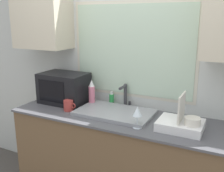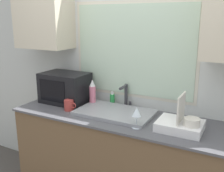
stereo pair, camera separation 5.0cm
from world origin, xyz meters
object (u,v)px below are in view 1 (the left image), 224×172
object	(u,v)px
dish_rack	(182,124)
faucet	(125,94)
microwave	(64,88)
wine_glass	(137,112)
spray_bottle	(92,93)
soap_bottle	(112,99)
mug_near_sink	(69,105)

from	to	relation	value
dish_rack	faucet	bearing A→B (deg)	154.20
microwave	wine_glass	bearing A→B (deg)	-16.65
microwave	spray_bottle	distance (m)	0.31
microwave	dish_rack	world-z (taller)	microwave
faucet	soap_bottle	distance (m)	0.17
dish_rack	mug_near_sink	xyz separation A→B (m)	(-1.06, -0.04, -0.00)
microwave	mug_near_sink	bearing A→B (deg)	-45.14
faucet	dish_rack	bearing A→B (deg)	-25.80
microwave	mug_near_sink	world-z (taller)	microwave
spray_bottle	mug_near_sink	size ratio (longest dim) A/B	2.07
mug_near_sink	spray_bottle	bearing A→B (deg)	65.36
faucet	mug_near_sink	xyz separation A→B (m)	(-0.44, -0.34, -0.08)
microwave	spray_bottle	bearing A→B (deg)	10.37
wine_glass	mug_near_sink	bearing A→B (deg)	173.33
faucet	dish_rack	size ratio (longest dim) A/B	0.66
soap_bottle	dish_rack	bearing A→B (deg)	-21.42
faucet	spray_bottle	xyz separation A→B (m)	(-0.33, -0.09, -0.01)
wine_glass	microwave	bearing A→B (deg)	163.35
microwave	soap_bottle	world-z (taller)	microwave
spray_bottle	mug_near_sink	bearing A→B (deg)	-114.64
dish_rack	wine_glass	distance (m)	0.36
faucet	spray_bottle	distance (m)	0.34
faucet	microwave	xyz separation A→B (m)	(-0.63, -0.15, 0.02)
soap_bottle	wine_glass	world-z (taller)	wine_glass
dish_rack	wine_glass	world-z (taller)	dish_rack
mug_near_sink	microwave	bearing A→B (deg)	134.86
spray_bottle	soap_bottle	xyz separation A→B (m)	(0.18, 0.10, -0.07)
soap_bottle	microwave	bearing A→B (deg)	-162.39
spray_bottle	dish_rack	bearing A→B (deg)	-12.31
soap_bottle	mug_near_sink	world-z (taller)	soap_bottle
wine_glass	dish_rack	bearing A→B (deg)	20.64
microwave	soap_bottle	xyz separation A→B (m)	(0.48, 0.15, -0.10)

